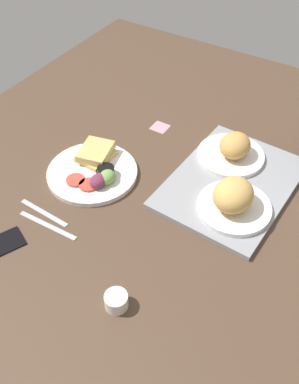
{
  "coord_description": "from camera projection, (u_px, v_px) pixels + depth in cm",
  "views": [
    {
      "loc": [
        75.3,
        48.32,
        91.24
      ],
      "look_at": [
        2.0,
        3.0,
        4.0
      ],
      "focal_mm": 40.56,
      "sensor_mm": 36.0,
      "label": 1
    }
  ],
  "objects": [
    {
      "name": "serving_tray",
      "position": [
        231.0,
        183.0,
        1.3
      ],
      "size": [
        46.64,
        35.27,
        1.6
      ],
      "primitive_type": "cube",
      "rotation": [
        0.0,
        0.0,
        -0.05
      ],
      "color": "gray",
      "rests_on": "ground_plane"
    },
    {
      "name": "bread_plate_far",
      "position": [
        234.0,
        199.0,
        1.18
      ],
      "size": [
        20.88,
        20.88,
        9.94
      ],
      "color": "white",
      "rests_on": "serving_tray"
    },
    {
      "name": "espresso_cup",
      "position": [
        116.0,
        301.0,
        1.0
      ],
      "size": [
        5.6,
        5.6,
        4.0
      ],
      "primitive_type": "cylinder",
      "color": "silver",
      "rests_on": "ground_plane"
    },
    {
      "name": "knife",
      "position": [
        48.0,
        225.0,
        1.19
      ],
      "size": [
        2.04,
        19.04,
        0.5
      ],
      "primitive_type": "cube",
      "rotation": [
        0.0,
        0.0,
        1.6
      ],
      "color": "#B7B7BC",
      "rests_on": "ground_plane"
    },
    {
      "name": "sticky_note",
      "position": [
        160.0,
        127.0,
        1.5
      ],
      "size": [
        5.61,
        5.61,
        0.12
      ],
      "primitive_type": "cube",
      "rotation": [
        0.0,
        0.0,
        -0.0
      ],
      "color": "pink",
      "rests_on": "ground_plane"
    },
    {
      "name": "ground_plane",
      "position": [
        144.0,
        197.0,
        1.29
      ],
      "size": [
        190.0,
        150.0,
        3.0
      ],
      "primitive_type": "cube",
      "color": "#4C3828"
    },
    {
      "name": "bread_plate_near",
      "position": [
        233.0,
        150.0,
        1.35
      ],
      "size": [
        21.03,
        21.03,
        8.74
      ],
      "color": "white",
      "rests_on": "serving_tray"
    },
    {
      "name": "plate_with_salad",
      "position": [
        94.0,
        170.0,
        1.33
      ],
      "size": [
        27.71,
        27.71,
        5.4
      ],
      "color": "white",
      "rests_on": "ground_plane"
    },
    {
      "name": "fork",
      "position": [
        44.0,
        213.0,
        1.22
      ],
      "size": [
        2.15,
        17.05,
        0.5
      ],
      "primitive_type": "cube",
      "rotation": [
        0.0,
        0.0,
        1.53
      ],
      "color": "#B7B7BC",
      "rests_on": "ground_plane"
    }
  ]
}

